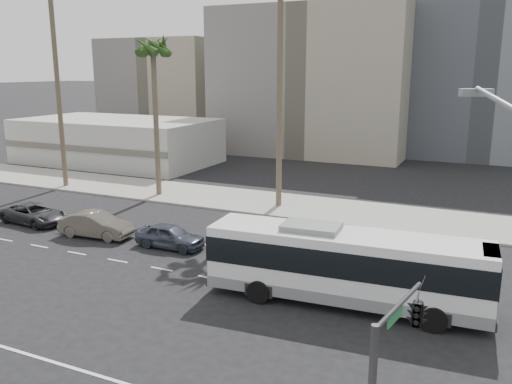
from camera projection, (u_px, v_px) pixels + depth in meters
The scene contains 13 objects.
ground at pixel (262, 288), 26.26m from camera, with size 700.00×700.00×0.00m, color black.
sidewalk_north at pixel (346, 212), 39.94m from camera, with size 120.00×7.00×0.15m, color gray.
commercial_low at pixel (117, 141), 60.91m from camera, with size 22.00×12.16×5.00m.
midrise_beige_west at pixel (320, 81), 68.89m from camera, with size 24.00×18.00×18.00m, color slate.
midrise_gray_center at pixel (491, 49), 66.00m from camera, with size 20.00×20.00×26.00m, color #4C5158.
midrise_beige_far at pixel (173, 89), 84.27m from camera, with size 18.00×16.00×15.00m, color slate.
civic_tower at pixel (484, 5), 239.23m from camera, with size 42.00×42.00×129.00m.
city_bus at pixel (345, 264), 24.10m from camera, with size 12.86×3.65×3.65m.
car_a at pixel (170, 236), 32.02m from camera, with size 4.33×1.74×1.48m, color #363C49.
car_b at pixel (96, 225), 34.05m from camera, with size 4.89×1.70×1.61m, color #554F45.
car_c at pixel (34, 214), 37.08m from camera, with size 5.07×2.34×1.41m, color #2C2C31.
traffic_signal at pixel (413, 318), 13.26m from camera, with size 2.52×3.40×5.42m.
palm_mid at pixel (153, 50), 42.55m from camera, with size 4.33×4.33×13.39m.
Camera 1 is at (9.97, -22.36, 10.62)m, focal length 37.11 mm.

